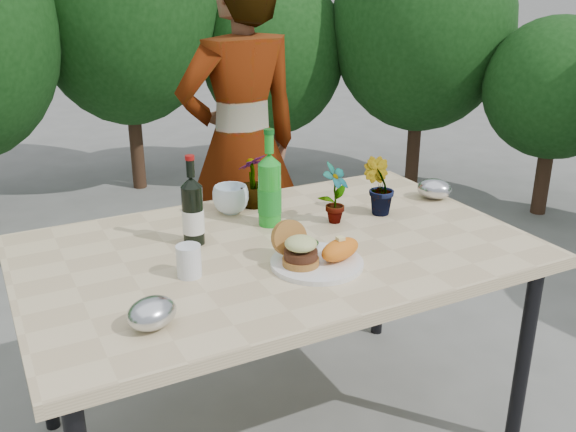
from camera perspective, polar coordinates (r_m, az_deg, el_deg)
name	(u,v)px	position (r m, az deg, el deg)	size (l,w,h in m)	color
patio_table	(277,262)	(2.09, -1.01, -4.09)	(1.60, 1.00, 0.75)	beige
shrub_hedge	(136,55)	(3.56, -13.33, 13.73)	(6.80, 5.13, 2.21)	#382316
dinner_plate	(317,263)	(1.93, 2.58, -4.19)	(0.28, 0.28, 0.01)	white
burger_stack	(298,248)	(1.90, 0.88, -2.86)	(0.11, 0.16, 0.11)	#B7722D
sweet_potato	(340,249)	(1.93, 4.65, -2.98)	(0.15, 0.08, 0.06)	orange
grilled_veg	(307,245)	(2.00, 1.71, -2.56)	(0.08, 0.05, 0.03)	olive
wine_bottle	(193,212)	(2.06, -8.46, 0.36)	(0.07, 0.07, 0.29)	black
sparkling_water	(270,191)	(2.19, -1.65, 2.26)	(0.08, 0.08, 0.34)	green
plastic_cup	(189,261)	(1.87, -8.80, -3.97)	(0.07, 0.07, 0.10)	silver
seedling_left	(335,193)	(2.21, 4.20, 2.01)	(0.11, 0.08, 0.22)	#26501B
seedling_mid	(379,187)	(2.32, 8.07, 2.60)	(0.11, 0.09, 0.21)	#245D20
seedling_right	(254,181)	(2.37, -3.07, 3.15)	(0.11, 0.11, 0.20)	#20561D
blue_bowl	(231,199)	(2.33, -5.12, 1.48)	(0.13, 0.13, 0.10)	white
foil_packet_left	(152,313)	(1.63, -12.02, -8.44)	(0.13, 0.11, 0.08)	#BABDC2
foil_packet_right	(434,189)	(2.53, 12.88, 2.37)	(0.13, 0.11, 0.08)	#B8BABF
person	(242,147)	(2.92, -4.15, 6.13)	(0.60, 0.39, 1.65)	#975E4B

